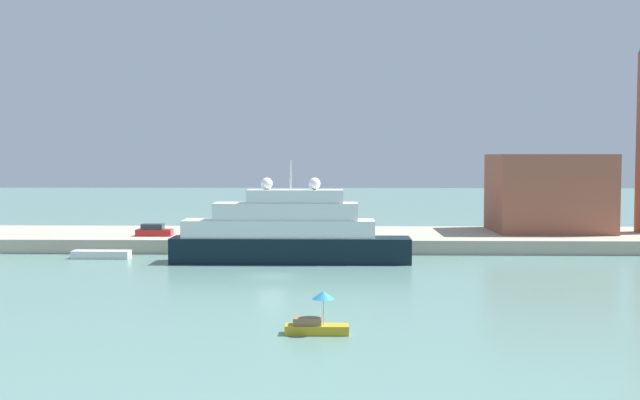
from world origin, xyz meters
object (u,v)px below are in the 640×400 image
object	(u,v)px
work_barge	(101,254)
mooring_bollard	(272,236)
parked_car	(154,231)
person_figure	(190,228)
small_motorboat	(317,320)
large_yacht	(287,233)
harbor_building	(548,193)

from	to	relation	value
work_barge	mooring_bollard	distance (m)	19.51
parked_car	person_figure	distance (m)	4.44
small_motorboat	person_figure	distance (m)	49.17
large_yacht	parked_car	size ratio (longest dim) A/B	5.89
small_motorboat	mooring_bollard	distance (m)	41.21
harbor_building	mooring_bollard	xyz separation A→B (m)	(-35.19, -10.61, -4.67)
small_motorboat	harbor_building	size ratio (longest dim) A/B	0.29
work_barge	person_figure	size ratio (longest dim) A/B	3.84
large_yacht	parked_car	xyz separation A→B (m)	(-17.18, 11.11, -0.85)
mooring_bollard	work_barge	bearing A→B (deg)	-165.73
parked_car	mooring_bollard	xyz separation A→B (m)	(14.88, -3.50, -0.28)
work_barge	person_figure	bearing A→B (deg)	51.65
work_barge	person_figure	distance (m)	13.06
work_barge	parked_car	distance (m)	9.38
parked_car	mooring_bollard	size ratio (longest dim) A/B	6.16
work_barge	harbor_building	size ratio (longest dim) A/B	0.44
parked_car	large_yacht	bearing A→B (deg)	-32.89
work_barge	mooring_bollard	bearing A→B (deg)	14.27
work_barge	small_motorboat	bearing A→B (deg)	-54.86
parked_car	person_figure	size ratio (longest dim) A/B	2.62
large_yacht	parked_car	world-z (taller)	large_yacht
person_figure	work_barge	bearing A→B (deg)	-128.35
work_barge	parked_car	xyz separation A→B (m)	(3.96, 8.29, 1.87)
parked_car	work_barge	bearing A→B (deg)	-115.55
harbor_building	mooring_bollard	bearing A→B (deg)	-163.22
harbor_building	work_barge	bearing A→B (deg)	-164.09
small_motorboat	work_barge	xyz separation A→B (m)	(-25.27, 35.90, -0.45)
mooring_bollard	large_yacht	bearing A→B (deg)	-73.20
person_figure	mooring_bollard	bearing A→B (deg)	-26.16
small_motorboat	harbor_building	bearing A→B (deg)	60.72
small_motorboat	harbor_building	distance (m)	59.11
person_figure	mooring_bollard	distance (m)	12.09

